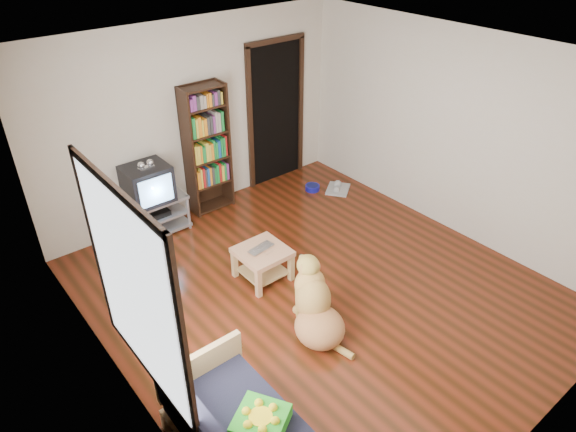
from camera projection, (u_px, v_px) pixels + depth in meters
ground at (318, 289)px, 5.87m from camera, size 5.00×5.00×0.00m
ceiling at (327, 60)px, 4.49m from camera, size 5.00×5.00×0.00m
wall_back at (195, 119)px, 6.82m from camera, size 4.50×0.00×4.50m
wall_front at (566, 326)px, 3.54m from camera, size 4.50×0.00×4.50m
wall_left at (108, 279)px, 3.98m from camera, size 0.00×5.00×5.00m
wall_right at (455, 134)px, 6.39m from camera, size 0.00×5.00×5.00m
green_cushion at (261, 422)px, 3.84m from camera, size 0.51×0.51×0.12m
laptop at (264, 250)px, 5.82m from camera, size 0.35×0.25×0.03m
dog_bowl at (312, 188)px, 7.84m from camera, size 0.22×0.22×0.08m
grey_rag at (338, 189)px, 7.85m from camera, size 0.51×0.49×0.03m
window at (134, 291)px, 3.55m from camera, size 0.03×1.46×1.70m
doorway at (276, 110)px, 7.63m from camera, size 1.03×0.05×2.19m
tv_stand at (152, 215)px, 6.72m from camera, size 0.90×0.45×0.50m
crt_tv at (146, 183)px, 6.49m from camera, size 0.55×0.52×0.58m
bookshelf at (206, 143)px, 6.91m from camera, size 0.60×0.30×1.80m
coffee_table at (263, 258)px, 5.91m from camera, size 0.55×0.55×0.40m
dog at (315, 308)px, 5.18m from camera, size 0.67×0.98×0.81m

